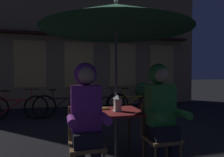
{
  "coord_description": "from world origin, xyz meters",
  "views": [
    {
      "loc": [
        -0.79,
        -2.77,
        1.28
      ],
      "look_at": [
        0.0,
        0.22,
        1.19
      ],
      "focal_mm": 32.54,
      "sensor_mm": 36.0,
      "label": 1
    }
  ],
  "objects_px": {
    "bicycle_fourth": "(100,104)",
    "patio_umbrella": "(116,17)",
    "book": "(102,109)",
    "cafe_table": "(116,118)",
    "chair_left": "(86,139)",
    "chair_right": "(159,133)",
    "person_right_hooded": "(161,107)",
    "bicycle_fifth": "(134,103)",
    "lantern": "(118,103)",
    "bicycle_second": "(16,107)",
    "person_left_hooded": "(86,110)",
    "bicycle_third": "(63,105)",
    "potted_plant": "(143,92)"
  },
  "relations": [
    {
      "from": "bicycle_fourth",
      "to": "patio_umbrella",
      "type": "bearing_deg",
      "value": -97.33
    },
    {
      "from": "book",
      "to": "cafe_table",
      "type": "bearing_deg",
      "value": -51.29
    },
    {
      "from": "patio_umbrella",
      "to": "book",
      "type": "relative_size",
      "value": 11.55
    },
    {
      "from": "chair_left",
      "to": "chair_right",
      "type": "distance_m",
      "value": 0.96
    },
    {
      "from": "person_right_hooded",
      "to": "bicycle_fifth",
      "type": "height_order",
      "value": "person_right_hooded"
    },
    {
      "from": "lantern",
      "to": "book",
      "type": "relative_size",
      "value": 1.16
    },
    {
      "from": "chair_right",
      "to": "chair_left",
      "type": "bearing_deg",
      "value": 180.0
    },
    {
      "from": "chair_left",
      "to": "bicycle_second",
      "type": "xyz_separation_m",
      "value": [
        -1.42,
        3.56,
        -0.14
      ]
    },
    {
      "from": "patio_umbrella",
      "to": "chair_left",
      "type": "bearing_deg",
      "value": -142.45
    },
    {
      "from": "chair_right",
      "to": "person_left_hooded",
      "type": "relative_size",
      "value": 0.62
    },
    {
      "from": "patio_umbrella",
      "to": "person_left_hooded",
      "type": "relative_size",
      "value": 1.65
    },
    {
      "from": "bicycle_third",
      "to": "bicycle_fifth",
      "type": "height_order",
      "value": "same"
    },
    {
      "from": "cafe_table",
      "to": "bicycle_third",
      "type": "distance_m",
      "value": 3.33
    },
    {
      "from": "lantern",
      "to": "person_right_hooded",
      "type": "xyz_separation_m",
      "value": [
        0.47,
        -0.37,
        -0.01
      ]
    },
    {
      "from": "chair_left",
      "to": "person_right_hooded",
      "type": "bearing_deg",
      "value": -3.39
    },
    {
      "from": "lantern",
      "to": "bicycle_fifth",
      "type": "xyz_separation_m",
      "value": [
        1.46,
        3.17,
        -0.51
      ]
    },
    {
      "from": "patio_umbrella",
      "to": "chair_right",
      "type": "bearing_deg",
      "value": -37.55
    },
    {
      "from": "bicycle_second",
      "to": "person_right_hooded",
      "type": "bearing_deg",
      "value": -56.58
    },
    {
      "from": "bicycle_third",
      "to": "book",
      "type": "xyz_separation_m",
      "value": [
        0.5,
        -3.09,
        0.41
      ]
    },
    {
      "from": "person_right_hooded",
      "to": "bicycle_third",
      "type": "xyz_separation_m",
      "value": [
        -1.16,
        3.67,
        -0.5
      ]
    },
    {
      "from": "chair_left",
      "to": "bicycle_second",
      "type": "bearing_deg",
      "value": 111.82
    },
    {
      "from": "bicycle_third",
      "to": "bicycle_fourth",
      "type": "distance_m",
      "value": 1.09
    },
    {
      "from": "cafe_table",
      "to": "book",
      "type": "distance_m",
      "value": 0.26
    },
    {
      "from": "person_right_hooded",
      "to": "book",
      "type": "bearing_deg",
      "value": 138.7
    },
    {
      "from": "chair_right",
      "to": "bicycle_second",
      "type": "relative_size",
      "value": 0.52
    },
    {
      "from": "potted_plant",
      "to": "book",
      "type": "bearing_deg",
      "value": -120.55
    },
    {
      "from": "patio_umbrella",
      "to": "bicycle_fourth",
      "type": "height_order",
      "value": "patio_umbrella"
    },
    {
      "from": "bicycle_fifth",
      "to": "book",
      "type": "height_order",
      "value": "bicycle_fifth"
    },
    {
      "from": "cafe_table",
      "to": "chair_right",
      "type": "distance_m",
      "value": 0.62
    },
    {
      "from": "patio_umbrella",
      "to": "book",
      "type": "distance_m",
      "value": 1.33
    },
    {
      "from": "chair_right",
      "to": "bicycle_fifth",
      "type": "relative_size",
      "value": 0.52
    },
    {
      "from": "chair_left",
      "to": "person_left_hooded",
      "type": "relative_size",
      "value": 0.62
    },
    {
      "from": "cafe_table",
      "to": "lantern",
      "type": "xyz_separation_m",
      "value": [
        0.01,
        -0.05,
        0.22
      ]
    },
    {
      "from": "bicycle_third",
      "to": "patio_umbrella",
      "type": "bearing_deg",
      "value": -78.2
    },
    {
      "from": "cafe_table",
      "to": "bicycle_second",
      "type": "height_order",
      "value": "bicycle_second"
    },
    {
      "from": "bicycle_fourth",
      "to": "book",
      "type": "height_order",
      "value": "bicycle_fourth"
    },
    {
      "from": "book",
      "to": "chair_right",
      "type": "bearing_deg",
      "value": -49.12
    },
    {
      "from": "person_right_hooded",
      "to": "potted_plant",
      "type": "relative_size",
      "value": 1.52
    },
    {
      "from": "bicycle_second",
      "to": "potted_plant",
      "type": "xyz_separation_m",
      "value": [
        4.2,
        1.15,
        0.2
      ]
    },
    {
      "from": "person_left_hooded",
      "to": "bicycle_fifth",
      "type": "relative_size",
      "value": 0.84
    },
    {
      "from": "cafe_table",
      "to": "chair_right",
      "type": "xyz_separation_m",
      "value": [
        0.48,
        -0.37,
        -0.15
      ]
    },
    {
      "from": "person_left_hooded",
      "to": "patio_umbrella",
      "type": "bearing_deg",
      "value": 41.57
    },
    {
      "from": "chair_right",
      "to": "bicycle_third",
      "type": "distance_m",
      "value": 3.8
    },
    {
      "from": "person_right_hooded",
      "to": "bicycle_fourth",
      "type": "relative_size",
      "value": 0.85
    },
    {
      "from": "cafe_table",
      "to": "person_right_hooded",
      "type": "relative_size",
      "value": 0.53
    },
    {
      "from": "patio_umbrella",
      "to": "book",
      "type": "height_order",
      "value": "patio_umbrella"
    },
    {
      "from": "lantern",
      "to": "person_left_hooded",
      "type": "xyz_separation_m",
      "value": [
        -0.49,
        -0.37,
        -0.01
      ]
    },
    {
      "from": "bicycle_fourth",
      "to": "book",
      "type": "relative_size",
      "value": 8.27
    },
    {
      "from": "person_left_hooded",
      "to": "person_right_hooded",
      "type": "height_order",
      "value": "same"
    },
    {
      "from": "cafe_table",
      "to": "bicycle_third",
      "type": "xyz_separation_m",
      "value": [
        -0.68,
        3.24,
        -0.29
      ]
    }
  ]
}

